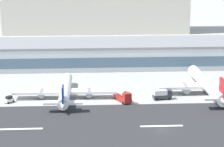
% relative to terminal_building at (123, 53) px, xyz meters
% --- Properties ---
extents(ground_plane, '(1400.00, 1400.00, 0.00)m').
position_rel_terminal_building_xyz_m(ground_plane, '(3.64, -82.60, -5.02)').
color(ground_plane, '#A8A8A3').
extents(runway_strip, '(800.00, 41.71, 0.08)m').
position_rel_terminal_building_xyz_m(runway_strip, '(3.64, -79.13, -4.98)').
color(runway_strip, '#2D2D30').
rests_on(runway_strip, ground_plane).
extents(runway_centreline_dash_3, '(12.00, 1.20, 0.01)m').
position_rel_terminal_building_xyz_m(runway_centreline_dash_3, '(-34.78, -79.13, -4.93)').
color(runway_centreline_dash_3, white).
rests_on(runway_centreline_dash_3, runway_strip).
extents(runway_centreline_dash_4, '(12.00, 1.20, 0.01)m').
position_rel_terminal_building_xyz_m(runway_centreline_dash_4, '(4.17, -79.13, -4.93)').
color(runway_centreline_dash_4, white).
rests_on(runway_centreline_dash_4, runway_strip).
extents(terminal_building, '(176.99, 28.96, 10.02)m').
position_rel_terminal_building_xyz_m(terminal_building, '(0.00, 0.00, 0.00)').
color(terminal_building, silver).
rests_on(terminal_building, ground_plane).
extents(airliner_navy_tail_gate_1, '(34.85, 38.82, 8.10)m').
position_rel_terminal_building_xyz_m(airliner_navy_tail_gate_1, '(-23.32, -50.42, -2.44)').
color(airliner_navy_tail_gate_1, white).
rests_on(airliner_navy_tail_gate_1, ground_plane).
extents(airliner_red_tail_gate_2, '(34.22, 45.92, 9.58)m').
position_rel_terminal_building_xyz_m(airliner_red_tail_gate_2, '(24.94, -47.75, -1.96)').
color(airliner_red_tail_gate_2, white).
rests_on(airliner_red_tail_gate_2, ground_plane).
extents(service_fuel_truck_0, '(5.44, 8.87, 3.95)m').
position_rel_terminal_building_xyz_m(service_fuel_truck_0, '(-4.72, -54.70, -2.99)').
color(service_fuel_truck_0, '#B2231E').
rests_on(service_fuel_truck_0, ground_plane).
extents(service_baggage_tug_1, '(3.30, 3.47, 2.20)m').
position_rel_terminal_building_xyz_m(service_baggage_tug_1, '(-41.29, -53.73, -3.97)').
color(service_baggage_tug_1, white).
rests_on(service_baggage_tug_1, ground_plane).
extents(service_box_truck_2, '(6.31, 3.47, 3.25)m').
position_rel_terminal_building_xyz_m(service_box_truck_2, '(8.44, -53.15, -3.23)').
color(service_box_truck_2, '#2D3338').
rests_on(service_box_truck_2, ground_plane).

